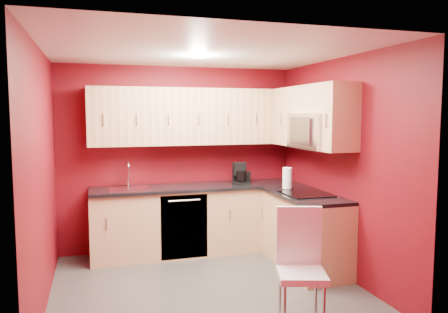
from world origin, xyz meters
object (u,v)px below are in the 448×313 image
coffee_maker (241,173)px  paper_towel (287,178)px  sink (129,186)px  microwave (316,131)px  napkin_holder (243,177)px  dining_chair (302,268)px

coffee_maker → paper_towel: bearing=-59.7°
sink → coffee_maker: sink is taller
microwave → napkin_holder: (-0.54, 1.03, -0.67)m
napkin_holder → paper_towel: 0.74m
paper_towel → dining_chair: (-0.61, -1.63, -0.54)m
sink → microwave: bearing=-25.6°
paper_towel → dining_chair: bearing=-110.5°
sink → dining_chair: sink is taller
microwave → sink: (-2.09, 1.00, -0.72)m
coffee_maker → dining_chair: (-0.19, -2.20, -0.54)m
napkin_holder → dining_chair: napkin_holder is taller
microwave → napkin_holder: bearing=117.9°
microwave → coffee_maker: (-0.60, 0.96, -0.61)m
coffee_maker → paper_towel: coffee_maker is taller
napkin_holder → sink: bearing=-179.1°
sink → napkin_holder: (1.55, 0.02, 0.05)m
sink → dining_chair: size_ratio=0.51×
sink → coffee_maker: 1.50m
microwave → napkin_holder: 1.34m
sink → napkin_holder: 1.55m
napkin_holder → dining_chair: size_ratio=0.16×
coffee_maker → napkin_holder: bearing=44.2°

